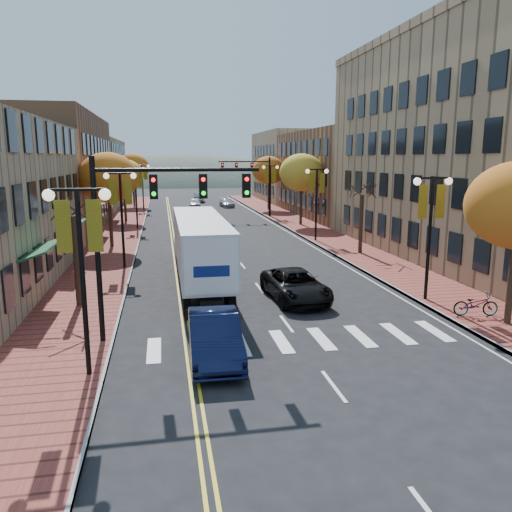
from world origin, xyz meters
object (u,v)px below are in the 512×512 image
black_suv (295,285)px  bicycle (476,304)px  semi_truck (199,243)px  navy_sedan (214,336)px

black_suv → bicycle: 8.20m
bicycle → black_suv: bearing=68.7°
semi_truck → bicycle: bearing=-38.2°
semi_truck → black_suv: size_ratio=2.84×
black_suv → bicycle: black_suv is taller
black_suv → navy_sedan: bearing=-128.9°
semi_truck → black_suv: (4.40, -4.59, -1.48)m
black_suv → semi_truck: bearing=130.3°
navy_sedan → black_suv: bearing=56.0°
navy_sedan → bicycle: size_ratio=2.56×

